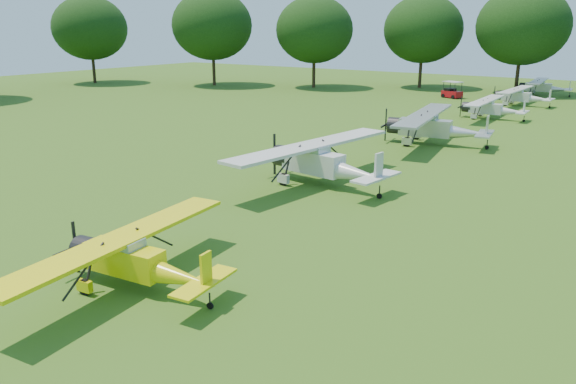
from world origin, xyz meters
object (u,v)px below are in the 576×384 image
at_px(aircraft_4, 433,125).
at_px(aircraft_7, 543,86).
at_px(aircraft_3, 321,160).
at_px(aircraft_5, 491,107).
at_px(golf_cart, 452,92).
at_px(aircraft_2, 134,258).
at_px(aircraft_6, 521,95).

relative_size(aircraft_4, aircraft_7, 1.22).
relative_size(aircraft_3, aircraft_5, 1.26).
distance_m(aircraft_7, golf_cart, 11.96).
xyz_separation_m(aircraft_3, golf_cart, (-7.02, 40.98, -0.73)).
bearing_deg(aircraft_4, golf_cart, 97.40).
height_order(aircraft_2, aircraft_5, aircraft_5).
bearing_deg(aircraft_7, aircraft_3, -95.99).
distance_m(aircraft_2, aircraft_5, 41.60).
height_order(aircraft_5, golf_cart, golf_cart).
xyz_separation_m(aircraft_5, aircraft_6, (0.11, 10.81, 0.02)).
height_order(aircraft_6, aircraft_7, aircraft_7).
relative_size(aircraft_6, aircraft_7, 0.97).
bearing_deg(aircraft_4, aircraft_2, -97.90).
bearing_deg(aircraft_6, golf_cart, 165.04).
relative_size(aircraft_5, aircraft_6, 0.99).
bearing_deg(aircraft_5, aircraft_6, 87.85).
xyz_separation_m(aircraft_3, aircraft_5, (1.14, 27.68, -0.28)).
bearing_deg(aircraft_2, golf_cart, 92.44).
bearing_deg(aircraft_2, aircraft_7, 83.85).
bearing_deg(golf_cart, aircraft_5, -34.74).
height_order(aircraft_7, golf_cart, aircraft_7).
distance_m(aircraft_6, aircraft_7, 11.13).
bearing_deg(aircraft_7, aircraft_5, -94.82).
xyz_separation_m(aircraft_6, golf_cart, (-8.27, 2.49, -0.47)).
bearing_deg(aircraft_3, golf_cart, 107.12).
xyz_separation_m(aircraft_4, golf_cart, (-8.04, 27.41, -0.75)).
bearing_deg(aircraft_5, aircraft_4, -92.06).
distance_m(aircraft_3, aircraft_7, 49.63).
bearing_deg(aircraft_5, aircraft_2, -91.04).
bearing_deg(aircraft_6, aircraft_5, -88.77).
bearing_deg(aircraft_6, aircraft_7, 91.89).
relative_size(aircraft_5, golf_cart, 3.68).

